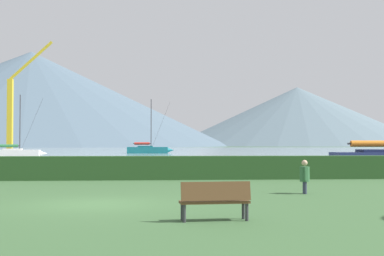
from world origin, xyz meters
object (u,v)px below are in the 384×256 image
Objects in this scene: sailboat_slip_4 at (16,153)px; person_seated_viewer at (305,175)px; sailboat_slip_1 at (148,149)px; dock_crane at (12,120)px; park_bench_near_path at (215,199)px.

sailboat_slip_4 is 58.81m from person_seated_viewer.
dock_crane reaches higher than sailboat_slip_1.
sailboat_slip_4 is 63.42m from park_bench_near_path.
dock_crane is (-23.31, 69.77, 4.95)m from park_bench_near_path.
person_seated_viewer is (24.24, -53.58, 0.07)m from sailboat_slip_4.
sailboat_slip_4 reaches higher than park_bench_near_path.
park_bench_near_path is at bearing -109.71° from person_seated_viewer.
sailboat_slip_4 is 5.00× the size of park_bench_near_path.
person_seated_viewer is at bearing 53.05° from park_bench_near_path.
dock_crane reaches higher than sailboat_slip_4.
park_bench_near_path is (2.55, -88.98, -0.21)m from sailboat_slip_1.
park_bench_near_path is at bearing -76.01° from sailboat_slip_4.
sailboat_slip_1 is at bearing 42.79° from dock_crane.
sailboat_slip_4 is at bearing -71.73° from dock_crane.
dock_crane is at bearing 103.75° from sailboat_slip_4.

